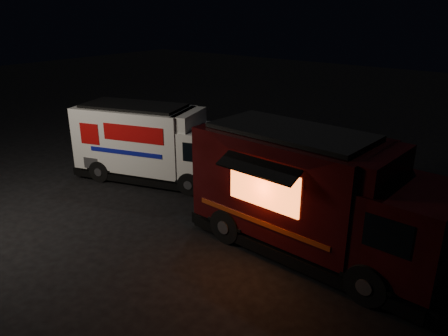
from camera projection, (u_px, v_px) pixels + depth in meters
ground at (139, 218)px, 13.81m from camera, size 80.00×80.00×0.00m
white_truck at (156, 143)px, 16.43m from camera, size 6.67×4.02×2.86m
red_truck at (318, 196)px, 11.38m from camera, size 7.23×3.01×3.30m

